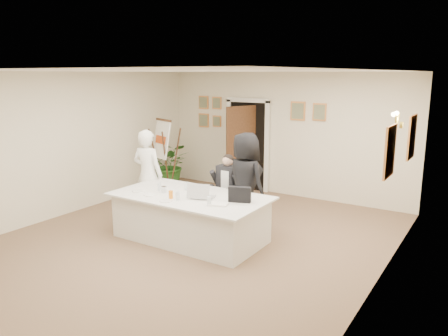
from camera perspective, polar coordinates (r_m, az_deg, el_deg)
floor at (r=7.50m, az=-4.07°, el=-9.38°), size 7.00×7.00×0.00m
ceiling at (r=6.98m, az=-4.43°, el=12.52°), size 6.00×7.00×0.02m
wall_back at (r=10.10m, az=7.73°, el=4.38°), size 6.00×0.10×2.80m
wall_left at (r=9.20m, az=-19.44°, el=3.03°), size 0.10×7.00×2.80m
wall_right at (r=5.87m, az=19.98°, el=-1.91°), size 0.10×7.00×2.80m
doorway at (r=10.39m, az=2.83°, el=2.70°), size 1.14×0.86×2.20m
pictures_back_wall at (r=10.38m, az=3.69°, el=7.17°), size 3.40×0.06×0.80m
pictures_right_wall at (r=6.97m, az=22.15°, el=2.99°), size 0.06×2.20×0.80m
wall_sconce at (r=6.94m, az=21.82°, el=5.90°), size 0.20×0.30×0.24m
conference_table at (r=7.43m, az=-4.40°, el=-6.39°), size 2.62×1.40×0.78m
seated_man at (r=8.18m, az=0.36°, el=-2.67°), size 0.67×0.70×1.32m
flip_chart at (r=10.05m, az=-7.61°, el=0.89°), size 0.62×0.48×1.73m
standing_man at (r=8.49m, az=-9.93°, el=-0.83°), size 0.68×0.49×1.73m
standing_woman at (r=7.69m, az=2.83°, el=-1.89°), size 1.00×0.81×1.77m
potted_palm at (r=10.89m, az=-7.01°, el=0.46°), size 1.29×1.24×1.11m
laptop at (r=7.12m, az=-2.76°, el=-2.81°), size 0.48×0.48×0.28m
laptop_bag at (r=6.87m, az=2.05°, el=-3.48°), size 0.37×0.21×0.25m
paper_stack at (r=6.75m, az=-0.72°, el=-4.75°), size 0.33×0.28×0.03m
plate_left at (r=7.67m, az=-11.18°, el=-2.94°), size 0.25×0.25×0.01m
plate_mid at (r=7.41m, az=-9.63°, el=-3.43°), size 0.25×0.25×0.01m
plate_near at (r=7.00m, az=-7.57°, el=-4.29°), size 0.25×0.25×0.01m
glass_a at (r=7.62m, az=-8.43°, el=-2.45°), size 0.07×0.07×0.14m
glass_b at (r=7.03m, az=-6.06°, el=-3.65°), size 0.07×0.07×0.14m
glass_c at (r=6.71m, az=-1.95°, el=-4.36°), size 0.07×0.07×0.14m
glass_d at (r=7.62m, az=-4.91°, el=-2.37°), size 0.08×0.08×0.14m
oj_glass at (r=7.13m, az=-6.96°, el=-3.48°), size 0.08×0.08×0.13m
steel_jug at (r=7.50m, az=-7.85°, el=-2.80°), size 0.11×0.11×0.11m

